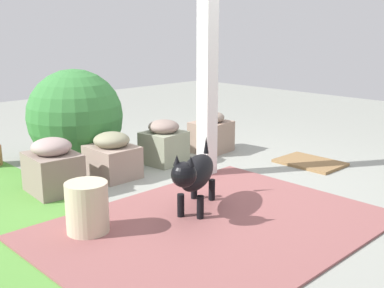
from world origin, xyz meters
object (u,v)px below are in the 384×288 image
Objects in this scene: stone_planter_far at (53,167)px; round_shrub at (75,117)px; stone_planter_nearest at (211,133)px; ceramic_urn at (87,208)px; stone_planter_near at (164,143)px; porch_pillar at (208,47)px; stone_planter_mid at (112,156)px; dog at (195,174)px; doormat at (310,163)px.

round_shrub reaches higher than stone_planter_far.
stone_planter_nearest is 0.93× the size of stone_planter_far.
ceramic_urn is (-0.95, 2.24, -0.03)m from stone_planter_nearest.
stone_planter_near is 0.96m from round_shrub.
round_shrub is (1.24, 0.68, -0.73)m from porch_pillar.
dog is (-1.19, 0.06, 0.11)m from stone_planter_mid.
ceramic_urn is (-0.95, 0.26, -0.04)m from stone_planter_far.
dog is at bearing 148.83° from stone_planter_near.
porch_pillar is 1.36m from stone_planter_mid.
stone_planter_near is (0.60, 0.03, -1.00)m from porch_pillar.
ceramic_urn is 0.58× the size of doormat.
stone_planter_nearest is at bearing -116.23° from round_shrub.
dog is 0.85m from ceramic_urn.
porch_pillar is 1.91m from ceramic_urn.
doormat is at bearing -161.05° from stone_planter_nearest.
doormat is at bearing -92.90° from ceramic_urn.
porch_pillar is 1.17m from stone_planter_near.
stone_planter_mid is 0.71× the size of doormat.
porch_pillar is at bearing -129.43° from stone_planter_mid.
round_shrub is at bearing -1.83° from stone_planter_mid.
porch_pillar is at bearing -113.84° from stone_planter_far.
stone_planter_far is at bearing -15.16° from ceramic_urn.
porch_pillar is 5.23× the size of stone_planter_nearest.
stone_planter_near is 0.47× the size of round_shrub.
dog is at bearing 93.53° from doormat.
stone_planter_far is 0.96m from round_shrub.
stone_planter_near is at bearing -87.97° from stone_planter_mid.
stone_planter_near is at bearing 44.28° from doormat.
round_shrub reaches higher than dog.
stone_planter_far is 0.77× the size of doormat.
porch_pillar is at bearing -151.46° from round_shrub.
stone_planter_near is 1.28m from stone_planter_far.
round_shrub is (0.67, -0.02, 0.29)m from stone_planter_mid.
stone_planter_mid is (0.57, 0.70, -1.02)m from porch_pillar.
stone_planter_mid is at bearing 50.57° from porch_pillar.
ceramic_urn is at bearing 103.23° from porch_pillar.
ceramic_urn reaches higher than doormat.
round_shrub reaches higher than ceramic_urn.
round_shrub reaches higher than stone_planter_mid.
ceramic_urn is at bearing 73.21° from dog.
stone_planter_nearest reaches higher than stone_planter_mid.
stone_planter_nearest is 1.01× the size of stone_planter_mid.
porch_pillar reaches higher than round_shrub.
stone_planter_nearest is 1.16m from doormat.
doormat is (0.11, -1.80, -0.30)m from dog.
porch_pillar is 1.33m from dog.
stone_planter_nearest is 0.63× the size of dog.
dog is (-1.21, 0.73, 0.10)m from stone_planter_near.
ceramic_urn is at bearing 87.10° from doormat.
round_shrub is at bearing 28.54° from porch_pillar.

